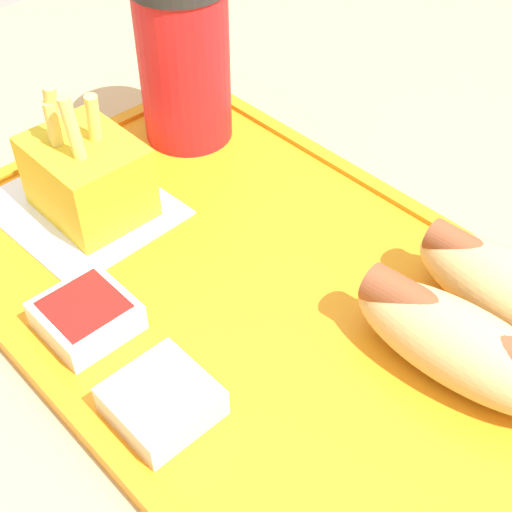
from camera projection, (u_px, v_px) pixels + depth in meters
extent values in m
cube|color=orange|center=(256.00, 294.00, 0.48)|extent=(0.46, 0.29, 0.01)
cube|color=orange|center=(74.00, 410.00, 0.40)|extent=(0.46, 0.01, 0.00)
cube|color=orange|center=(391.00, 195.00, 0.54)|extent=(0.46, 0.01, 0.00)
cube|color=orange|center=(70.00, 143.00, 0.59)|extent=(0.01, 0.29, 0.00)
cube|color=white|center=(83.00, 207.00, 0.53)|extent=(0.13, 0.12, 0.00)
cylinder|color=red|center=(184.00, 66.00, 0.56)|extent=(0.07, 0.07, 0.13)
ellipsoid|color=#DBB270|center=(460.00, 346.00, 0.41)|extent=(0.14, 0.06, 0.05)
cylinder|color=brown|center=(464.00, 334.00, 0.40)|extent=(0.13, 0.04, 0.03)
cube|color=gold|center=(88.00, 178.00, 0.51)|extent=(0.08, 0.06, 0.06)
cylinder|color=#EACC60|center=(58.00, 146.00, 0.49)|extent=(0.01, 0.01, 0.07)
cylinder|color=#EACC60|center=(96.00, 140.00, 0.49)|extent=(0.02, 0.01, 0.07)
cylinder|color=#EACC60|center=(78.00, 149.00, 0.47)|extent=(0.02, 0.01, 0.08)
cylinder|color=#EACC60|center=(54.00, 131.00, 0.49)|extent=(0.02, 0.01, 0.07)
cube|color=silver|center=(162.00, 401.00, 0.40)|extent=(0.05, 0.05, 0.02)
cube|color=white|center=(160.00, 391.00, 0.39)|extent=(0.04, 0.04, 0.00)
cube|color=silver|center=(87.00, 316.00, 0.44)|extent=(0.05, 0.05, 0.02)
cube|color=#B21914|center=(84.00, 306.00, 0.43)|extent=(0.04, 0.04, 0.00)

